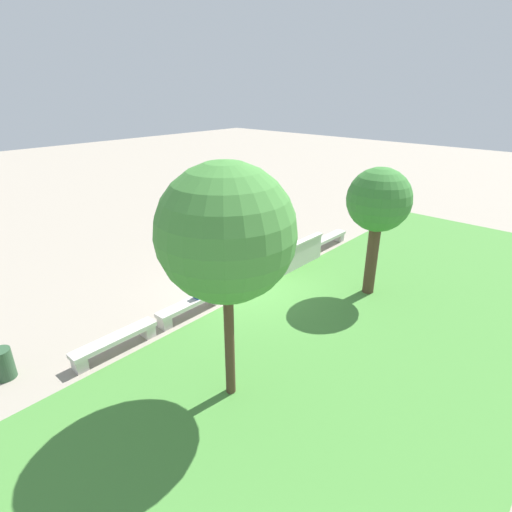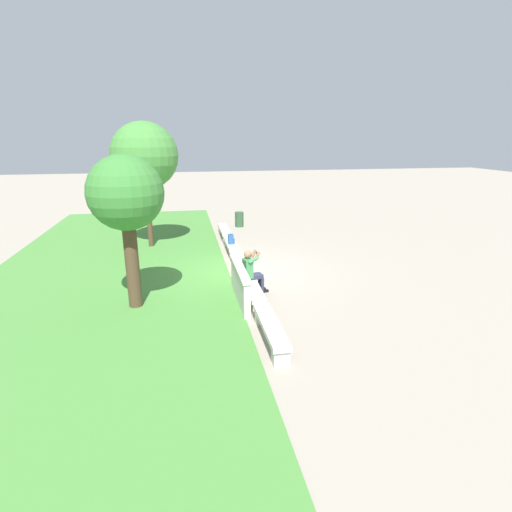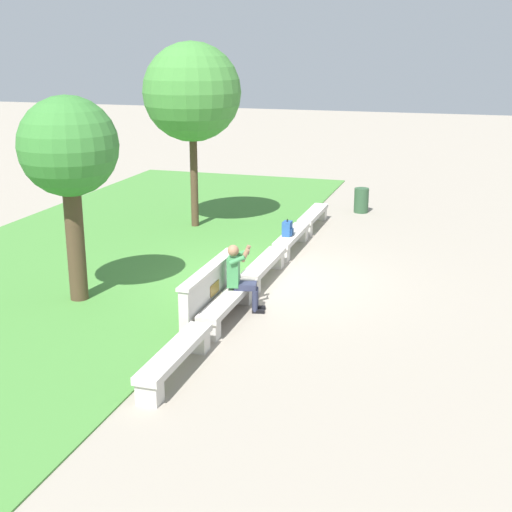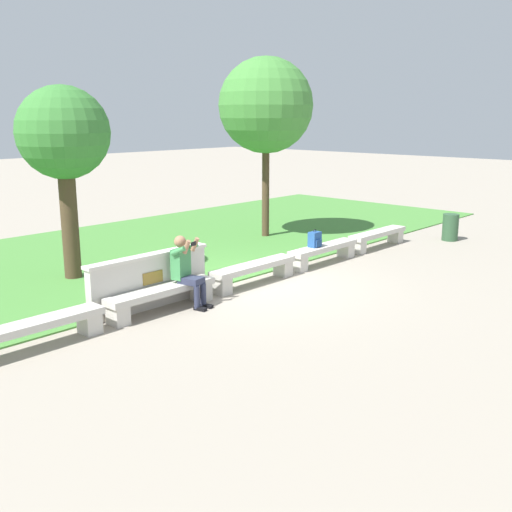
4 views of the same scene
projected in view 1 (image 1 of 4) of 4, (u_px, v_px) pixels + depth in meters
ground_plane at (248, 286)px, 13.44m from camera, size 80.00×80.00×0.00m
grass_strip at (366, 336)px, 10.73m from camera, size 23.97×8.00×0.03m
bench_main at (327, 240)px, 16.64m from camera, size 2.24×0.40×0.45m
bench_near at (292, 257)px, 14.98m from camera, size 2.24×0.40×0.45m
bench_mid at (248, 278)px, 13.32m from camera, size 2.24×0.40×0.45m
bench_far at (191, 305)px, 11.66m from camera, size 2.24×0.40×0.45m
bench_end at (115, 341)px, 10.00m from camera, size 2.24×0.40×0.45m
backrest_wall_with_plaque at (300, 254)px, 14.69m from camera, size 2.61×0.24×1.01m
person_photographer at (282, 250)px, 14.51m from camera, size 0.53×0.77×1.32m
backpack at (199, 292)px, 11.72m from camera, size 0.28×0.24×0.43m
tree_behind_wall at (226, 234)px, 7.33m from camera, size 2.65×2.65×5.04m
tree_left_background at (379, 202)px, 11.86m from camera, size 1.92×1.92×4.07m
trash_bin at (3, 364)px, 9.08m from camera, size 0.44×0.44×0.75m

